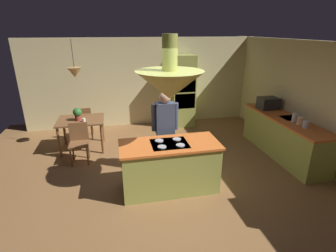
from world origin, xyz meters
The scene contains 18 objects.
ground centered at (0.00, 0.00, 0.00)m, with size 8.16×8.16×0.00m, color olive.
wall_back centered at (0.00, 3.45, 1.27)m, with size 6.80×0.10×2.55m, color beige.
wall_right centered at (3.25, 0.40, 1.27)m, with size 0.10×7.20×2.55m, color beige.
kitchen_island centered at (0.00, -0.20, 0.46)m, with size 1.74×0.79×0.92m.
counter_run_right centered at (2.84, 0.60, 0.46)m, with size 0.73×2.52×0.90m.
oven_tower centered at (1.10, 3.04, 1.04)m, with size 0.66×0.62×2.09m.
dining_table centered at (-1.70, 1.90, 0.66)m, with size 1.06×0.85×0.76m.
person_at_island centered at (0.05, 0.46, 0.95)m, with size 0.53×0.22×1.66m.
range_hood centered at (0.00, -0.20, 1.96)m, with size 1.10×1.10×1.00m.
pendant_light_over_table centered at (-1.70, 1.90, 1.86)m, with size 0.32×0.32×0.82m.
chair_facing_island centered at (-1.70, 1.25, 0.50)m, with size 0.40×0.40×0.87m.
chair_by_back_wall centered at (-1.70, 2.55, 0.50)m, with size 0.40×0.40×0.87m.
potted_plant_on_table centered at (-1.74, 1.83, 0.93)m, with size 0.20×0.20×0.30m.
cup_on_table centered at (-1.60, 1.69, 0.81)m, with size 0.07×0.07×0.09m, color white.
canister_flour centered at (2.84, -0.02, 0.98)m, with size 0.13×0.13×0.15m, color silver.
canister_sugar centered at (2.84, 0.16, 0.99)m, with size 0.13×0.13×0.17m, color #E0B78C.
canister_tea centered at (2.84, 0.34, 1.00)m, with size 0.10×0.10×0.19m, color silver.
microwave_on_counter centered at (2.84, 1.35, 1.04)m, with size 0.46×0.36×0.28m, color #232326.
Camera 1 is at (-0.88, -4.21, 2.77)m, focal length 27.77 mm.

